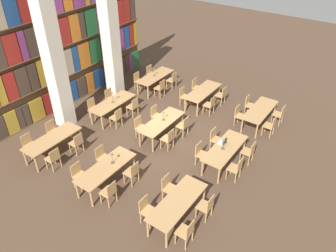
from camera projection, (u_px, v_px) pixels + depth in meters
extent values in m
plane|color=#4C3828|center=(162.00, 137.00, 13.38)|extent=(40.00, 40.00, 0.00)
cube|color=brown|center=(64.00, 45.00, 14.32)|extent=(9.71, 0.06, 5.50)
cube|color=brown|center=(74.00, 100.00, 15.87)|extent=(9.71, 0.35, 0.03)
cube|color=#B7932D|center=(11.00, 122.00, 13.34)|extent=(0.51, 0.20, 0.99)
cube|color=#47382D|center=(20.00, 118.00, 13.62)|extent=(0.26, 0.20, 0.99)
cube|color=#47382D|center=(26.00, 115.00, 13.82)|extent=(0.28, 0.20, 0.99)
cube|color=#B7932D|center=(36.00, 109.00, 14.17)|extent=(0.65, 0.20, 0.99)
cube|color=maroon|center=(49.00, 103.00, 14.64)|extent=(0.63, 0.20, 0.99)
cube|color=#84387A|center=(61.00, 97.00, 15.09)|extent=(0.63, 0.20, 0.99)
cube|color=navy|center=(72.00, 91.00, 15.52)|extent=(0.52, 0.20, 0.99)
cube|color=#47382D|center=(81.00, 87.00, 15.90)|extent=(0.53, 0.20, 0.99)
cube|color=orange|center=(89.00, 82.00, 16.27)|extent=(0.45, 0.20, 0.99)
cube|color=navy|center=(98.00, 78.00, 16.68)|extent=(0.64, 0.20, 0.99)
cube|color=#84387A|center=(107.00, 74.00, 17.10)|extent=(0.47, 0.20, 0.99)
cube|color=tan|center=(113.00, 70.00, 17.42)|extent=(0.36, 0.20, 0.99)
cube|color=#236B38|center=(117.00, 68.00, 17.65)|extent=(0.25, 0.20, 0.99)
cube|color=#47382D|center=(121.00, 66.00, 17.88)|extent=(0.40, 0.20, 0.99)
cube|color=#47382D|center=(126.00, 64.00, 18.13)|extent=(0.27, 0.20, 0.99)
cube|color=#84387A|center=(130.00, 62.00, 18.34)|extent=(0.28, 0.20, 0.99)
cube|color=#236B38|center=(135.00, 59.00, 18.62)|extent=(0.53, 0.20, 0.99)
cube|color=brown|center=(70.00, 74.00, 15.09)|extent=(9.71, 0.35, 0.03)
cube|color=#B7932D|center=(0.00, 91.00, 12.49)|extent=(0.31, 0.20, 1.17)
cube|color=maroon|center=(10.00, 86.00, 12.78)|extent=(0.47, 0.20, 1.17)
cube|color=#47382D|center=(22.00, 81.00, 13.13)|extent=(0.53, 0.20, 1.17)
cube|color=#47382D|center=(32.00, 77.00, 13.47)|extent=(0.39, 0.20, 1.17)
cube|color=#B7932D|center=(43.00, 72.00, 13.83)|extent=(0.58, 0.20, 1.17)
cube|color=#236B38|center=(56.00, 67.00, 14.28)|extent=(0.63, 0.20, 1.17)
cube|color=tan|center=(67.00, 62.00, 14.71)|extent=(0.50, 0.20, 1.17)
cube|color=navy|center=(75.00, 59.00, 15.01)|extent=(0.34, 0.20, 1.17)
cube|color=orange|center=(83.00, 55.00, 15.37)|extent=(0.66, 0.20, 1.17)
cube|color=#236B38|center=(94.00, 50.00, 15.84)|extent=(0.65, 0.20, 1.17)
cube|color=#236B38|center=(104.00, 46.00, 16.30)|extent=(0.55, 0.20, 1.17)
cube|color=maroon|center=(113.00, 42.00, 16.75)|extent=(0.65, 0.20, 1.17)
cube|color=#84387A|center=(121.00, 39.00, 17.11)|extent=(0.37, 0.20, 1.17)
cube|color=navy|center=(126.00, 37.00, 17.40)|extent=(0.36, 0.20, 1.17)
cube|color=maroon|center=(130.00, 35.00, 17.65)|extent=(0.27, 0.20, 1.17)
cube|color=#B7932D|center=(134.00, 33.00, 17.88)|extent=(0.27, 0.20, 1.17)
cube|color=brown|center=(64.00, 45.00, 14.31)|extent=(9.71, 0.35, 0.03)
cube|color=maroon|center=(11.00, 49.00, 12.31)|extent=(0.60, 0.20, 1.16)
cube|color=#84387A|center=(22.00, 46.00, 12.63)|extent=(0.28, 0.20, 1.16)
cube|color=#47382D|center=(33.00, 42.00, 12.97)|extent=(0.67, 0.20, 1.16)
cube|color=tan|center=(46.00, 37.00, 13.41)|extent=(0.52, 0.20, 1.16)
cube|color=#84387A|center=(55.00, 34.00, 13.71)|extent=(0.25, 0.20, 1.16)
cube|color=maroon|center=(63.00, 31.00, 14.00)|extent=(0.53, 0.20, 1.16)
cube|color=orange|center=(74.00, 28.00, 14.39)|extent=(0.53, 0.20, 1.16)
cube|color=#47382D|center=(81.00, 25.00, 14.68)|extent=(0.30, 0.20, 1.16)
cube|color=#236B38|center=(90.00, 22.00, 15.06)|extent=(0.65, 0.20, 1.16)
cube|color=#84387A|center=(99.00, 19.00, 15.41)|extent=(0.34, 0.20, 1.16)
cube|color=maroon|center=(106.00, 17.00, 15.75)|extent=(0.54, 0.20, 1.16)
cube|color=maroon|center=(113.00, 15.00, 16.06)|extent=(0.35, 0.20, 1.16)
cube|color=maroon|center=(119.00, 12.00, 16.37)|extent=(0.51, 0.20, 1.16)
cube|color=maroon|center=(126.00, 10.00, 16.71)|extent=(0.46, 0.20, 1.16)
cube|color=#47382D|center=(132.00, 8.00, 17.03)|extent=(0.36, 0.20, 1.16)
cube|color=brown|center=(58.00, 13.00, 13.53)|extent=(9.71, 0.35, 0.03)
cube|color=navy|center=(10.00, 10.00, 11.78)|extent=(0.54, 0.20, 1.16)
cube|color=maroon|center=(23.00, 6.00, 12.14)|extent=(0.47, 0.20, 1.16)
cube|color=#84387A|center=(33.00, 4.00, 12.45)|extent=(0.32, 0.20, 1.16)
cube|color=#47382D|center=(41.00, 2.00, 12.71)|extent=(0.38, 0.20, 1.16)
cube|color=silver|center=(53.00, 58.00, 12.51)|extent=(0.62, 0.62, 6.00)
cube|color=silver|center=(110.00, 36.00, 14.63)|extent=(0.62, 0.62, 6.00)
cube|color=tan|center=(178.00, 202.00, 9.57)|extent=(2.21, 0.80, 0.04)
cylinder|color=tan|center=(166.00, 239.00, 8.93)|extent=(0.07, 0.07, 0.70)
cylinder|color=tan|center=(204.00, 194.00, 10.32)|extent=(0.07, 0.07, 0.70)
cylinder|color=tan|center=(148.00, 228.00, 9.24)|extent=(0.07, 0.07, 0.70)
cylinder|color=tan|center=(187.00, 186.00, 10.62)|extent=(0.07, 0.07, 0.70)
cylinder|color=tan|center=(175.00, 238.00, 9.11)|extent=(0.04, 0.04, 0.43)
cylinder|color=tan|center=(182.00, 230.00, 9.36)|extent=(0.04, 0.04, 0.43)
cylinder|color=tan|center=(186.00, 244.00, 8.95)|extent=(0.04, 0.04, 0.43)
cylinder|color=tan|center=(192.00, 235.00, 9.20)|extent=(0.04, 0.04, 0.43)
cube|color=tan|center=(184.00, 231.00, 9.02)|extent=(0.42, 0.40, 0.04)
cube|color=tan|center=(190.00, 229.00, 8.80)|extent=(0.40, 0.03, 0.42)
cylinder|color=tan|center=(157.00, 215.00, 9.78)|extent=(0.04, 0.04, 0.43)
cylinder|color=tan|center=(150.00, 223.00, 9.54)|extent=(0.04, 0.04, 0.43)
cylinder|color=tan|center=(148.00, 210.00, 9.94)|extent=(0.04, 0.04, 0.43)
cylinder|color=tan|center=(141.00, 218.00, 9.70)|extent=(0.04, 0.04, 0.43)
cube|color=tan|center=(149.00, 211.00, 9.61)|extent=(0.42, 0.40, 0.04)
cube|color=tan|center=(143.00, 203.00, 9.57)|extent=(0.40, 0.03, 0.42)
cylinder|color=tan|center=(196.00, 213.00, 9.86)|extent=(0.04, 0.04, 0.43)
cylinder|color=tan|center=(202.00, 205.00, 10.11)|extent=(0.04, 0.04, 0.43)
cylinder|color=tan|center=(206.00, 218.00, 9.70)|extent=(0.04, 0.04, 0.43)
cylinder|color=tan|center=(212.00, 210.00, 9.95)|extent=(0.04, 0.04, 0.43)
cube|color=tan|center=(204.00, 206.00, 9.77)|extent=(0.42, 0.40, 0.04)
cube|color=tan|center=(210.00, 204.00, 9.55)|extent=(0.40, 0.03, 0.42)
cylinder|color=tan|center=(178.00, 193.00, 10.53)|extent=(0.04, 0.04, 0.43)
cylinder|color=tan|center=(171.00, 200.00, 10.29)|extent=(0.04, 0.04, 0.43)
cylinder|color=tan|center=(169.00, 188.00, 10.69)|extent=(0.04, 0.04, 0.43)
cylinder|color=tan|center=(163.00, 195.00, 10.45)|extent=(0.04, 0.04, 0.43)
cube|color=tan|center=(170.00, 189.00, 10.36)|extent=(0.42, 0.40, 0.04)
cube|color=tan|center=(165.00, 181.00, 10.32)|extent=(0.40, 0.03, 0.42)
cube|color=tan|center=(225.00, 148.00, 11.64)|extent=(2.21, 0.80, 0.04)
cylinder|color=tan|center=(219.00, 176.00, 11.00)|extent=(0.07, 0.07, 0.70)
cylinder|color=tan|center=(244.00, 145.00, 12.39)|extent=(0.07, 0.07, 0.70)
cylinder|color=tan|center=(202.00, 168.00, 11.31)|extent=(0.07, 0.07, 0.70)
cylinder|color=tan|center=(229.00, 139.00, 12.69)|extent=(0.07, 0.07, 0.70)
cylinder|color=tan|center=(226.00, 174.00, 11.25)|extent=(0.04, 0.04, 0.43)
cylinder|color=tan|center=(231.00, 169.00, 11.49)|extent=(0.04, 0.04, 0.43)
cylinder|color=tan|center=(235.00, 178.00, 11.09)|extent=(0.04, 0.04, 0.43)
cylinder|color=tan|center=(240.00, 172.00, 11.33)|extent=(0.04, 0.04, 0.43)
cube|color=tan|center=(234.00, 168.00, 11.15)|extent=(0.42, 0.40, 0.04)
cube|color=tan|center=(240.00, 165.00, 10.94)|extent=(0.40, 0.03, 0.42)
cylinder|color=tan|center=(209.00, 159.00, 11.92)|extent=(0.04, 0.04, 0.43)
cylinder|color=tan|center=(204.00, 164.00, 11.67)|extent=(0.04, 0.04, 0.43)
cylinder|color=tan|center=(201.00, 156.00, 12.08)|extent=(0.04, 0.04, 0.43)
cylinder|color=tan|center=(196.00, 161.00, 11.84)|extent=(0.04, 0.04, 0.43)
cube|color=tan|center=(202.00, 155.00, 11.74)|extent=(0.42, 0.40, 0.04)
cube|color=tan|center=(198.00, 148.00, 11.70)|extent=(0.40, 0.03, 0.42)
cylinder|color=tan|center=(240.00, 158.00, 11.98)|extent=(0.04, 0.04, 0.43)
cylinder|color=tan|center=(244.00, 152.00, 12.22)|extent=(0.04, 0.04, 0.43)
cylinder|color=tan|center=(249.00, 161.00, 11.82)|extent=(0.04, 0.04, 0.43)
cylinder|color=tan|center=(253.00, 156.00, 12.06)|extent=(0.04, 0.04, 0.43)
cube|color=tan|center=(247.00, 152.00, 11.89)|extent=(0.42, 0.40, 0.04)
cube|color=tan|center=(253.00, 149.00, 11.67)|extent=(0.40, 0.03, 0.42)
cylinder|color=tan|center=(222.00, 144.00, 12.65)|extent=(0.04, 0.04, 0.43)
cylinder|color=tan|center=(218.00, 149.00, 12.41)|extent=(0.04, 0.04, 0.43)
cylinder|color=tan|center=(215.00, 141.00, 12.81)|extent=(0.04, 0.04, 0.43)
cylinder|color=tan|center=(210.00, 146.00, 12.57)|extent=(0.04, 0.04, 0.43)
cube|color=tan|center=(217.00, 140.00, 12.48)|extent=(0.42, 0.40, 0.04)
cube|color=tan|center=(213.00, 133.00, 12.43)|extent=(0.40, 0.03, 0.42)
cylinder|color=brown|center=(223.00, 149.00, 11.57)|extent=(0.14, 0.14, 0.01)
cylinder|color=brown|center=(223.00, 145.00, 11.46)|extent=(0.02, 0.02, 0.35)
cone|color=brown|center=(224.00, 140.00, 11.35)|extent=(0.11, 0.11, 0.07)
cube|color=silver|center=(222.00, 143.00, 11.86)|extent=(0.32, 0.22, 0.01)
cube|color=black|center=(225.00, 141.00, 11.75)|extent=(0.32, 0.01, 0.20)
cube|color=tan|center=(260.00, 110.00, 13.77)|extent=(2.21, 0.80, 0.04)
cylinder|color=tan|center=(257.00, 131.00, 13.14)|extent=(0.07, 0.07, 0.70)
cylinder|color=tan|center=(275.00, 109.00, 14.52)|extent=(0.07, 0.07, 0.70)
cylinder|color=tan|center=(242.00, 126.00, 13.44)|extent=(0.07, 0.07, 0.70)
cylinder|color=tan|center=(261.00, 105.00, 14.82)|extent=(0.07, 0.07, 0.70)
cylinder|color=tan|center=(262.00, 131.00, 13.36)|extent=(0.04, 0.04, 0.43)
cylinder|color=tan|center=(265.00, 127.00, 13.60)|extent=(0.04, 0.04, 0.43)
cylinder|color=tan|center=(270.00, 134.00, 13.20)|extent=(0.04, 0.04, 0.43)
cylinder|color=tan|center=(273.00, 130.00, 13.44)|extent=(0.04, 0.04, 0.43)
cube|color=tan|center=(269.00, 126.00, 13.27)|extent=(0.42, 0.40, 0.04)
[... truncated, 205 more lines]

